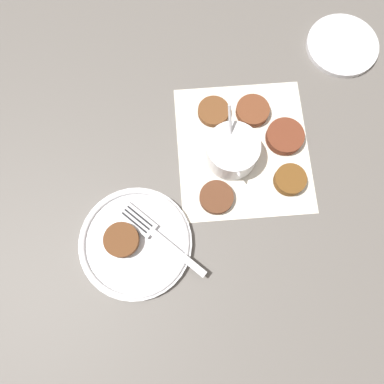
# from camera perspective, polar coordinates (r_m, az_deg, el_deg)

# --- Properties ---
(ground_plane) EXTENTS (4.00, 4.00, 0.00)m
(ground_plane) POSITION_cam_1_polar(r_m,az_deg,el_deg) (0.71, 7.65, 7.03)
(ground_plane) COLOR #605B56
(napkin) EXTENTS (0.28, 0.26, 0.00)m
(napkin) POSITION_cam_1_polar(r_m,az_deg,el_deg) (0.71, 7.95, 6.54)
(napkin) COLOR silver
(napkin) RESTS_ON ground_plane
(sauce_bowl) EXTENTS (0.11, 0.09, 0.10)m
(sauce_bowl) POSITION_cam_1_polar(r_m,az_deg,el_deg) (0.67, 6.14, 6.11)
(sauce_bowl) COLOR silver
(sauce_bowl) RESTS_ON napkin
(fritter_0) EXTENTS (0.06, 0.06, 0.01)m
(fritter_0) POSITION_cam_1_polar(r_m,az_deg,el_deg) (0.72, 3.30, 12.18)
(fritter_0) COLOR brown
(fritter_0) RESTS_ON napkin
(fritter_1) EXTENTS (0.06, 0.06, 0.01)m
(fritter_1) POSITION_cam_1_polar(r_m,az_deg,el_deg) (0.66, 3.74, -0.82)
(fritter_1) COLOR brown
(fritter_1) RESTS_ON napkin
(fritter_2) EXTENTS (0.06, 0.06, 0.02)m
(fritter_2) POSITION_cam_1_polar(r_m,az_deg,el_deg) (0.73, 9.22, 12.14)
(fritter_2) COLOR brown
(fritter_2) RESTS_ON napkin
(fritter_3) EXTENTS (0.07, 0.07, 0.02)m
(fritter_3) POSITION_cam_1_polar(r_m,az_deg,el_deg) (0.72, 13.91, 8.44)
(fritter_3) COLOR brown
(fritter_3) RESTS_ON napkin
(fritter_4) EXTENTS (0.06, 0.06, 0.02)m
(fritter_4) POSITION_cam_1_polar(r_m,az_deg,el_deg) (0.69, 14.70, 1.82)
(fritter_4) COLOR brown
(fritter_4) RESTS_ON napkin
(serving_plate) EXTENTS (0.19, 0.19, 0.02)m
(serving_plate) POSITION_cam_1_polar(r_m,az_deg,el_deg) (0.65, -8.59, -7.65)
(serving_plate) COLOR silver
(serving_plate) RESTS_ON ground_plane
(fritter_on_plate) EXTENTS (0.06, 0.06, 0.02)m
(fritter_on_plate) POSITION_cam_1_polar(r_m,az_deg,el_deg) (0.64, -10.69, -7.18)
(fritter_on_plate) COLOR brown
(fritter_on_plate) RESTS_ON serving_plate
(fork) EXTENTS (0.15, 0.14, 0.00)m
(fork) POSITION_cam_1_polar(r_m,az_deg,el_deg) (0.64, -5.91, -6.20)
(fork) COLOR silver
(fork) RESTS_ON serving_plate
(extra_saucer) EXTENTS (0.14, 0.14, 0.01)m
(extra_saucer) POSITION_cam_1_polar(r_m,az_deg,el_deg) (0.86, 21.92, 20.01)
(extra_saucer) COLOR silver
(extra_saucer) RESTS_ON ground_plane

